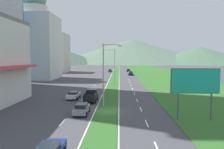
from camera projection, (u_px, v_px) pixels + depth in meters
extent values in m
plane|color=#424244|center=(107.00, 111.00, 32.01)|extent=(600.00, 600.00, 0.00)
cube|color=#2D6023|center=(115.00, 76.00, 91.79)|extent=(3.20, 240.00, 0.06)
cube|color=#2D6023|center=(164.00, 76.00, 91.10)|extent=(24.00, 240.00, 0.06)
cube|color=silver|center=(41.00, 146.00, 19.34)|extent=(0.16, 2.80, 0.01)
cube|color=silver|center=(62.00, 122.00, 26.43)|extent=(0.16, 2.80, 0.01)
cube|color=silver|center=(74.00, 109.00, 33.52)|extent=(0.16, 2.80, 0.01)
cube|color=silver|center=(82.00, 100.00, 40.61)|extent=(0.16, 2.80, 0.01)
cube|color=silver|center=(88.00, 93.00, 47.70)|extent=(0.16, 2.80, 0.01)
cube|color=silver|center=(92.00, 89.00, 54.79)|extent=(0.16, 2.80, 0.01)
cube|color=silver|center=(95.00, 85.00, 61.88)|extent=(0.16, 2.80, 0.01)
cube|color=silver|center=(97.00, 82.00, 68.97)|extent=(0.16, 2.80, 0.01)
cube|color=silver|center=(99.00, 80.00, 76.06)|extent=(0.16, 2.80, 0.01)
cube|color=silver|center=(157.00, 148.00, 19.00)|extent=(0.16, 2.80, 0.01)
cube|color=silver|center=(147.00, 123.00, 26.09)|extent=(0.16, 2.80, 0.01)
cube|color=silver|center=(141.00, 109.00, 33.18)|extent=(0.16, 2.80, 0.01)
cube|color=silver|center=(137.00, 100.00, 40.27)|extent=(0.16, 2.80, 0.01)
cube|color=silver|center=(134.00, 94.00, 47.36)|extent=(0.16, 2.80, 0.01)
cube|color=silver|center=(132.00, 89.00, 54.45)|extent=(0.16, 2.80, 0.01)
cube|color=silver|center=(131.00, 85.00, 61.54)|extent=(0.16, 2.80, 0.01)
cube|color=silver|center=(130.00, 82.00, 68.63)|extent=(0.16, 2.80, 0.01)
cube|color=silver|center=(129.00, 80.00, 75.72)|extent=(0.16, 2.80, 0.01)
cube|color=silver|center=(111.00, 76.00, 91.85)|extent=(0.16, 240.00, 0.01)
cube|color=silver|center=(119.00, 76.00, 91.73)|extent=(0.16, 240.00, 0.01)
cube|color=silver|center=(36.00, 47.00, 80.28)|extent=(15.48, 15.48, 23.06)
cylinder|color=beige|center=(35.00, 11.00, 79.24)|extent=(9.08, 9.08, 3.46)
cube|color=beige|center=(54.00, 53.00, 117.08)|extent=(14.32, 14.32, 20.32)
cone|color=#3D5647|center=(51.00, 54.00, 267.94)|extent=(129.80, 129.80, 23.22)
cone|color=#516B56|center=(132.00, 51.00, 325.23)|extent=(229.60, 229.60, 34.75)
cone|color=#47664C|center=(200.00, 55.00, 270.01)|extent=(136.42, 136.42, 20.94)
cylinder|color=#99999E|center=(103.00, 76.00, 34.46)|extent=(0.18, 0.18, 10.00)
cylinder|color=#99999E|center=(112.00, 45.00, 34.08)|extent=(2.67, 0.19, 0.10)
ellipsoid|color=silver|center=(120.00, 46.00, 34.10)|extent=(0.56, 0.28, 0.20)
cylinder|color=#99999E|center=(115.00, 67.00, 62.54)|extent=(0.18, 0.18, 10.19)
cylinder|color=#99999E|center=(109.00, 50.00, 62.12)|extent=(3.14, 0.26, 0.10)
ellipsoid|color=silver|center=(104.00, 50.00, 62.11)|extent=(0.56, 0.28, 0.20)
cylinder|color=#4C4C51|center=(178.00, 106.00, 27.26)|extent=(0.20, 0.20, 3.50)
cylinder|color=#4C4C51|center=(211.00, 107.00, 27.12)|extent=(0.20, 0.20, 3.50)
cube|color=teal|center=(195.00, 81.00, 26.84)|extent=(5.85, 0.16, 2.92)
cube|color=#4C4C51|center=(195.00, 81.00, 26.96)|extent=(6.05, 0.08, 3.12)
cube|color=silver|center=(130.00, 73.00, 101.58)|extent=(1.79, 4.41, 0.70)
cube|color=black|center=(130.00, 72.00, 101.71)|extent=(1.54, 1.94, 0.54)
cylinder|color=black|center=(132.00, 74.00, 100.22)|extent=(0.22, 0.64, 0.64)
cylinder|color=black|center=(129.00, 74.00, 100.28)|extent=(0.22, 0.64, 0.64)
cylinder|color=black|center=(132.00, 73.00, 102.95)|extent=(0.22, 0.64, 0.64)
cylinder|color=black|center=(128.00, 73.00, 103.00)|extent=(0.22, 0.64, 0.64)
cube|color=silver|center=(74.00, 95.00, 41.75)|extent=(1.87, 4.76, 0.64)
cube|color=black|center=(73.00, 93.00, 41.52)|extent=(1.61, 2.10, 0.42)
cylinder|color=black|center=(71.00, 96.00, 43.28)|extent=(0.22, 0.64, 0.64)
cylinder|color=black|center=(80.00, 96.00, 43.22)|extent=(0.22, 0.64, 0.64)
cylinder|color=black|center=(67.00, 98.00, 40.33)|extent=(0.22, 0.64, 0.64)
cylinder|color=black|center=(77.00, 98.00, 40.27)|extent=(0.22, 0.64, 0.64)
cube|color=#0C5128|center=(110.00, 71.00, 118.33)|extent=(1.80, 4.64, 0.64)
cube|color=black|center=(110.00, 70.00, 118.10)|extent=(1.55, 2.04, 0.49)
cylinder|color=black|center=(109.00, 71.00, 119.82)|extent=(0.22, 0.64, 0.64)
cylinder|color=black|center=(112.00, 71.00, 119.76)|extent=(0.22, 0.64, 0.64)
cylinder|color=black|center=(108.00, 72.00, 116.95)|extent=(0.22, 0.64, 0.64)
cylinder|color=black|center=(112.00, 72.00, 116.89)|extent=(0.22, 0.64, 0.64)
cube|color=black|center=(128.00, 71.00, 119.81)|extent=(1.76, 4.76, 0.70)
cube|color=black|center=(128.00, 69.00, 119.95)|extent=(1.52, 2.09, 0.54)
cylinder|color=black|center=(130.00, 71.00, 118.34)|extent=(0.22, 0.64, 0.64)
cylinder|color=black|center=(127.00, 71.00, 118.39)|extent=(0.22, 0.64, 0.64)
cylinder|color=black|center=(130.00, 71.00, 121.28)|extent=(0.22, 0.64, 0.64)
cylinder|color=black|center=(127.00, 71.00, 121.33)|extent=(0.22, 0.64, 0.64)
cube|color=slate|center=(82.00, 109.00, 30.37)|extent=(1.75, 4.67, 0.66)
cube|color=black|center=(81.00, 106.00, 30.14)|extent=(1.50, 2.06, 0.51)
cylinder|color=black|center=(78.00, 109.00, 31.87)|extent=(0.22, 0.64, 0.64)
cylinder|color=black|center=(89.00, 109.00, 31.81)|extent=(0.22, 0.64, 0.64)
cylinder|color=black|center=(74.00, 114.00, 28.98)|extent=(0.22, 0.64, 0.64)
cylinder|color=black|center=(86.00, 114.00, 28.93)|extent=(0.22, 0.64, 0.64)
cube|color=navy|center=(131.00, 74.00, 96.29)|extent=(1.84, 4.43, 0.71)
cube|color=black|center=(131.00, 72.00, 96.42)|extent=(1.58, 1.95, 0.42)
cylinder|color=black|center=(133.00, 75.00, 94.92)|extent=(0.22, 0.64, 0.64)
cylinder|color=black|center=(129.00, 75.00, 94.98)|extent=(0.22, 0.64, 0.64)
cylinder|color=black|center=(132.00, 74.00, 97.66)|extent=(0.22, 0.64, 0.64)
cylinder|color=black|center=(129.00, 74.00, 97.72)|extent=(0.22, 0.64, 0.64)
cube|color=black|center=(48.00, 148.00, 16.12)|extent=(1.46, 1.99, 0.43)
cube|color=black|center=(91.00, 97.00, 39.05)|extent=(2.00, 5.40, 0.80)
cube|color=black|center=(92.00, 91.00, 40.59)|extent=(1.84, 2.00, 0.80)
cube|color=black|center=(85.00, 95.00, 37.94)|extent=(0.10, 3.20, 0.44)
cube|color=black|center=(95.00, 95.00, 37.88)|extent=(0.10, 3.20, 0.44)
cube|color=black|center=(89.00, 96.00, 36.37)|extent=(1.84, 0.10, 0.44)
cylinder|color=black|center=(87.00, 97.00, 40.73)|extent=(0.26, 0.80, 0.80)
cylinder|color=black|center=(97.00, 98.00, 40.67)|extent=(0.26, 0.80, 0.80)
cylinder|color=black|center=(84.00, 101.00, 37.50)|extent=(0.26, 0.80, 0.80)
cylinder|color=black|center=(95.00, 101.00, 37.44)|extent=(0.26, 0.80, 0.80)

